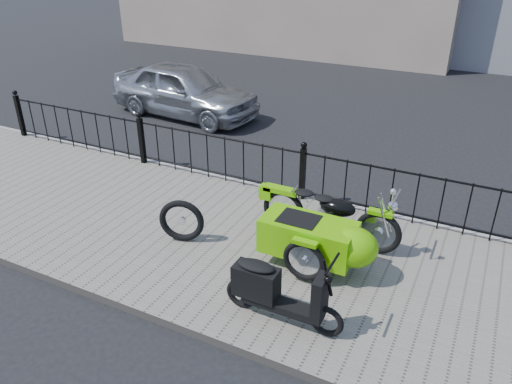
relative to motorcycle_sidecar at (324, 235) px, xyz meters
The scene contains 8 objects.
ground 1.24m from the motorcycle_sidecar, 157.83° to the left, with size 120.00×120.00×0.00m, color black.
sidewalk 1.14m from the motorcycle_sidecar, behind, with size 30.00×3.80×0.12m, color slate.
curb 2.17m from the motorcycle_sidecar, 118.49° to the left, with size 30.00×0.10×0.12m, color gray.
iron_fence 1.98m from the motorcycle_sidecar, 120.43° to the left, with size 14.11×0.11×1.08m.
motorcycle_sidecar is the anchor object (origin of this frame).
scooter 1.35m from the motorcycle_sidecar, 95.58° to the right, with size 1.54×0.45×1.04m.
spare_tire 2.16m from the motorcycle_sidecar, 169.36° to the right, with size 0.70×0.70×0.10m, color black.
sedan_car 7.47m from the motorcycle_sidecar, 138.76° to the left, with size 1.63×4.05×1.38m, color #A9ACB0.
Camera 1 is at (2.80, -6.10, 4.32)m, focal length 35.00 mm.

